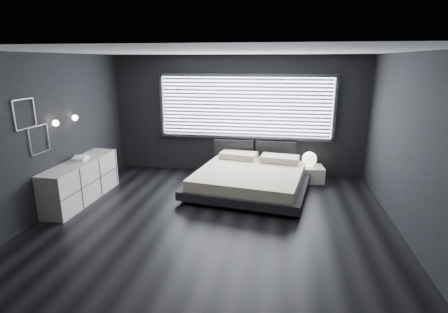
# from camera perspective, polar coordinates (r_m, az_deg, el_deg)

# --- Properties ---
(room) EXTENTS (6.04, 6.00, 2.80)m
(room) POSITION_cam_1_polar(r_m,az_deg,el_deg) (5.71, -1.38, 2.59)
(room) COLOR black
(room) RESTS_ON ground
(window) EXTENTS (4.14, 0.09, 1.52)m
(window) POSITION_cam_1_polar(r_m,az_deg,el_deg) (8.28, 3.47, 8.06)
(window) COLOR white
(window) RESTS_ON ground
(headboard) EXTENTS (1.96, 0.16, 0.52)m
(headboard) POSITION_cam_1_polar(r_m,az_deg,el_deg) (8.40, 5.01, 0.91)
(headboard) COLOR black
(headboard) RESTS_ON ground
(sconce_near) EXTENTS (0.18, 0.11, 0.11)m
(sconce_near) POSITION_cam_1_polar(r_m,az_deg,el_deg) (6.86, -25.81, 4.92)
(sconce_near) COLOR silver
(sconce_near) RESTS_ON ground
(sconce_far) EXTENTS (0.18, 0.11, 0.11)m
(sconce_far) POSITION_cam_1_polar(r_m,az_deg,el_deg) (7.35, -23.18, 5.83)
(sconce_far) COLOR silver
(sconce_far) RESTS_ON ground
(wall_art_upper) EXTENTS (0.01, 0.48, 0.48)m
(wall_art_upper) POSITION_cam_1_polar(r_m,az_deg,el_deg) (6.40, -29.78, 6.06)
(wall_art_upper) COLOR #47474C
(wall_art_upper) RESTS_ON ground
(wall_art_lower) EXTENTS (0.01, 0.48, 0.48)m
(wall_art_lower) POSITION_cam_1_polar(r_m,az_deg,el_deg) (6.67, -27.92, 2.48)
(wall_art_lower) COLOR #47474C
(wall_art_lower) RESTS_ON ground
(bed) EXTENTS (2.66, 2.57, 0.61)m
(bed) POSITION_cam_1_polar(r_m,az_deg,el_deg) (7.35, 4.28, -3.57)
(bed) COLOR black
(bed) RESTS_ON ground
(nightstand) EXTENTS (0.66, 0.57, 0.35)m
(nightstand) POSITION_cam_1_polar(r_m,az_deg,el_deg) (8.17, 13.75, -2.78)
(nightstand) COLOR silver
(nightstand) RESTS_ON ground
(orb_lamp) EXTENTS (0.33, 0.33, 0.33)m
(orb_lamp) POSITION_cam_1_polar(r_m,az_deg,el_deg) (8.12, 13.76, -0.39)
(orb_lamp) COLOR white
(orb_lamp) RESTS_ON nightstand
(dresser) EXTENTS (0.61, 2.01, 0.80)m
(dresser) POSITION_cam_1_polar(r_m,az_deg,el_deg) (7.38, -22.45, -3.70)
(dresser) COLOR silver
(dresser) RESTS_ON ground
(book_stack) EXTENTS (0.32, 0.38, 0.07)m
(book_stack) POSITION_cam_1_polar(r_m,az_deg,el_deg) (7.34, -22.52, -0.27)
(book_stack) COLOR white
(book_stack) RESTS_ON dresser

